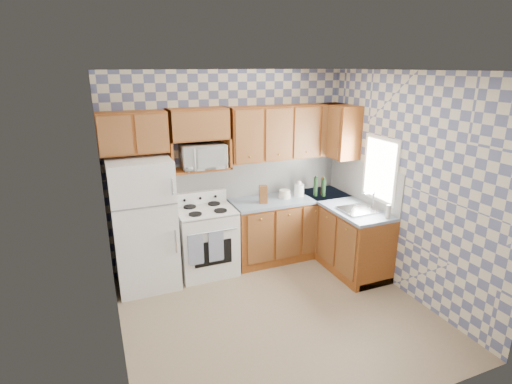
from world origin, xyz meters
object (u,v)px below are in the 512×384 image
microwave (203,156)px  electric_kettle (299,190)px  refrigerator (144,224)px  stove_body (206,241)px

microwave → electric_kettle: bearing=-5.1°
refrigerator → stove_body: size_ratio=1.87×
stove_body → electric_kettle: size_ratio=5.04×
microwave → electric_kettle: microwave is taller
stove_body → electric_kettle: (1.42, 0.02, 0.56)m
stove_body → electric_kettle: 1.53m
refrigerator → microwave: (0.84, 0.17, 0.77)m
electric_kettle → refrigerator: bearing=-179.0°
stove_body → electric_kettle: electric_kettle is taller
stove_body → electric_kettle: bearing=0.6°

